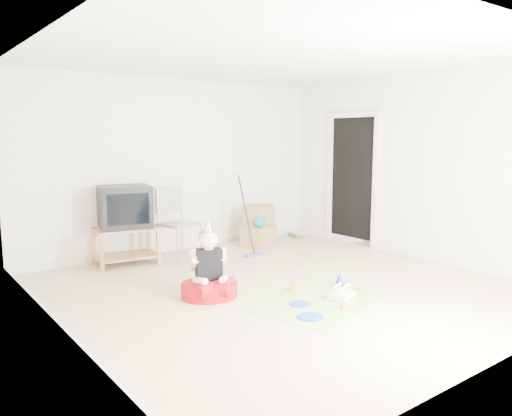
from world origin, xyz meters
TOP-DOWN VIEW (x-y plane):
  - ground at (0.00, 0.00)m, footprint 5.00×5.00m
  - doorway_recess at (2.48, 1.20)m, footprint 0.02×0.90m
  - tv_stand at (-1.04, 2.12)m, footprint 0.88×0.61m
  - crt_tv at (-1.04, 2.12)m, footprint 0.77×0.68m
  - folding_chair at (-0.32, 1.91)m, footprint 0.56×0.55m
  - cardboard_boxes at (1.12, 1.95)m, footprint 0.63×0.58m
  - floor_mop at (0.65, 1.46)m, footprint 0.30×0.39m
  - book_pile at (2.11, 2.12)m, footprint 0.30×0.34m
  - seated_woman at (-0.88, 0.21)m, footprint 0.79×0.79m
  - party_mat at (-0.04, -0.60)m, footprint 1.69×1.44m
  - birthday_cake at (0.23, -0.71)m, footprint 0.33×0.29m
  - blue_plate_near at (-0.26, -0.58)m, footprint 0.22×0.22m
  - blue_plate_far at (-0.44, -0.92)m, footprint 0.35×0.35m
  - orange_cup_near at (-0.04, -0.21)m, footprint 0.08×0.08m
  - orange_cup_far at (-0.01, -0.95)m, footprint 0.07×0.07m
  - blue_party_hat at (0.54, -0.37)m, footprint 0.14×0.14m

SIDE VIEW (x-z plane):
  - ground at x=0.00m, z-range 0.00..0.00m
  - party_mat at x=-0.04m, z-range 0.00..0.01m
  - blue_plate_near at x=-0.26m, z-range 0.01..0.02m
  - blue_plate_far at x=-0.44m, z-range 0.01..0.02m
  - birthday_cake at x=0.23m, z-range -0.03..0.11m
  - orange_cup_far at x=-0.01m, z-range 0.01..0.08m
  - book_pile at x=2.11m, z-range 0.00..0.09m
  - orange_cup_near at x=-0.04m, z-range 0.01..0.09m
  - blue_party_hat at x=0.54m, z-range 0.01..0.17m
  - seated_woman at x=-0.88m, z-range -0.25..0.64m
  - floor_mop at x=0.65m, z-range -0.33..0.85m
  - tv_stand at x=-1.04m, z-range 0.04..0.56m
  - cardboard_boxes at x=1.12m, z-range -0.01..0.64m
  - folding_chair at x=-0.32m, z-range -0.01..1.05m
  - crt_tv at x=-1.04m, z-range 0.52..1.09m
  - doorway_recess at x=2.48m, z-range 0.00..2.05m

